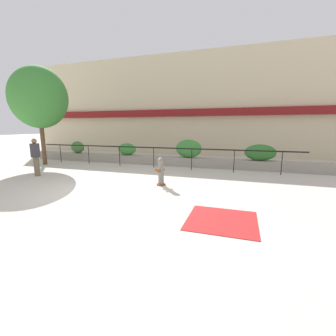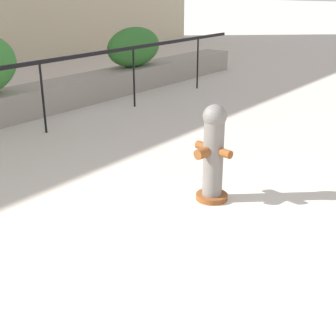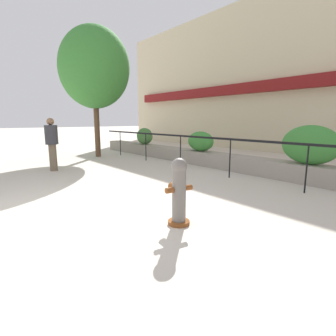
{
  "view_description": "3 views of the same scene",
  "coord_description": "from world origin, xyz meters",
  "px_view_note": "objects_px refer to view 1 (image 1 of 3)",
  "views": [
    {
      "loc": [
        4.58,
        -6.58,
        2.24
      ],
      "look_at": [
        1.91,
        1.59,
        0.66
      ],
      "focal_mm": 24.0,
      "sensor_mm": 36.0,
      "label": 1
    },
    {
      "loc": [
        -2.35,
        -1.08,
        2.25
      ],
      "look_at": [
        1.11,
        1.61,
        0.51
      ],
      "focal_mm": 50.0,
      "sensor_mm": 36.0,
      "label": 2
    },
    {
      "loc": [
        4.67,
        -1.24,
        1.66
      ],
      "look_at": [
        1.1,
        1.68,
        0.81
      ],
      "focal_mm": 28.0,
      "sensor_mm": 36.0,
      "label": 3
    }
  ],
  "objects_px": {
    "street_tree": "(39,98)",
    "hedge_bush_0": "(78,147)",
    "fire_hydrant": "(161,171)",
    "pedestrian": "(35,155)",
    "hedge_bush_1": "(127,149)",
    "hedge_bush_3": "(260,153)",
    "hedge_bush_2": "(189,149)"
  },
  "relations": [
    {
      "from": "street_tree",
      "to": "hedge_bush_0",
      "type": "bearing_deg",
      "value": 71.69
    },
    {
      "from": "fire_hydrant",
      "to": "pedestrian",
      "type": "bearing_deg",
      "value": -178.17
    },
    {
      "from": "hedge_bush_1",
      "to": "pedestrian",
      "type": "height_order",
      "value": "pedestrian"
    },
    {
      "from": "hedge_bush_3",
      "to": "street_tree",
      "type": "bearing_deg",
      "value": -170.15
    },
    {
      "from": "hedge_bush_1",
      "to": "fire_hydrant",
      "type": "relative_size",
      "value": 1.09
    },
    {
      "from": "hedge_bush_0",
      "to": "pedestrian",
      "type": "xyz_separation_m",
      "value": [
        1.62,
        -4.76,
        0.09
      ]
    },
    {
      "from": "hedge_bush_1",
      "to": "hedge_bush_2",
      "type": "xyz_separation_m",
      "value": [
        3.95,
        0.0,
        0.15
      ]
    },
    {
      "from": "hedge_bush_0",
      "to": "hedge_bush_2",
      "type": "height_order",
      "value": "hedge_bush_2"
    },
    {
      "from": "hedge_bush_2",
      "to": "street_tree",
      "type": "xyz_separation_m",
      "value": [
        -8.4,
        -2.12,
        2.88
      ]
    },
    {
      "from": "hedge_bush_3",
      "to": "hedge_bush_2",
      "type": "bearing_deg",
      "value": 180.0
    },
    {
      "from": "hedge_bush_1",
      "to": "pedestrian",
      "type": "xyz_separation_m",
      "value": [
        -2.13,
        -4.76,
        0.12
      ]
    },
    {
      "from": "hedge_bush_1",
      "to": "hedge_bush_2",
      "type": "distance_m",
      "value": 3.95
    },
    {
      "from": "fire_hydrant",
      "to": "hedge_bush_0",
      "type": "bearing_deg",
      "value": 149.2
    },
    {
      "from": "hedge_bush_1",
      "to": "street_tree",
      "type": "xyz_separation_m",
      "value": [
        -4.45,
        -2.12,
        3.03
      ]
    },
    {
      "from": "hedge_bush_3",
      "to": "pedestrian",
      "type": "xyz_separation_m",
      "value": [
        -9.91,
        -4.76,
        0.06
      ]
    },
    {
      "from": "hedge_bush_3",
      "to": "fire_hydrant",
      "type": "bearing_deg",
      "value": -130.27
    },
    {
      "from": "hedge_bush_2",
      "to": "hedge_bush_0",
      "type": "bearing_deg",
      "value": 180.0
    },
    {
      "from": "hedge_bush_2",
      "to": "street_tree",
      "type": "relative_size",
      "value": 0.27
    },
    {
      "from": "hedge_bush_2",
      "to": "hedge_bush_3",
      "type": "height_order",
      "value": "hedge_bush_2"
    },
    {
      "from": "hedge_bush_1",
      "to": "hedge_bush_3",
      "type": "relative_size",
      "value": 0.75
    },
    {
      "from": "hedge_bush_0",
      "to": "hedge_bush_3",
      "type": "xyz_separation_m",
      "value": [
        11.53,
        0.0,
        0.03
      ]
    },
    {
      "from": "hedge_bush_2",
      "to": "hedge_bush_3",
      "type": "xyz_separation_m",
      "value": [
        3.82,
        0.0,
        -0.09
      ]
    },
    {
      "from": "hedge_bush_1",
      "to": "hedge_bush_2",
      "type": "height_order",
      "value": "hedge_bush_2"
    },
    {
      "from": "hedge_bush_1",
      "to": "street_tree",
      "type": "height_order",
      "value": "street_tree"
    },
    {
      "from": "hedge_bush_1",
      "to": "pedestrian",
      "type": "bearing_deg",
      "value": -114.16
    },
    {
      "from": "hedge_bush_0",
      "to": "pedestrian",
      "type": "height_order",
      "value": "pedestrian"
    },
    {
      "from": "street_tree",
      "to": "pedestrian",
      "type": "xyz_separation_m",
      "value": [
        2.32,
        -2.63,
        -2.91
      ]
    },
    {
      "from": "pedestrian",
      "to": "hedge_bush_1",
      "type": "bearing_deg",
      "value": 65.84
    },
    {
      "from": "hedge_bush_0",
      "to": "hedge_bush_1",
      "type": "distance_m",
      "value": 3.75
    },
    {
      "from": "hedge_bush_0",
      "to": "hedge_bush_1",
      "type": "relative_size",
      "value": 0.78
    },
    {
      "from": "hedge_bush_2",
      "to": "hedge_bush_1",
      "type": "bearing_deg",
      "value": 180.0
    },
    {
      "from": "fire_hydrant",
      "to": "street_tree",
      "type": "relative_size",
      "value": 0.19
    }
  ]
}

